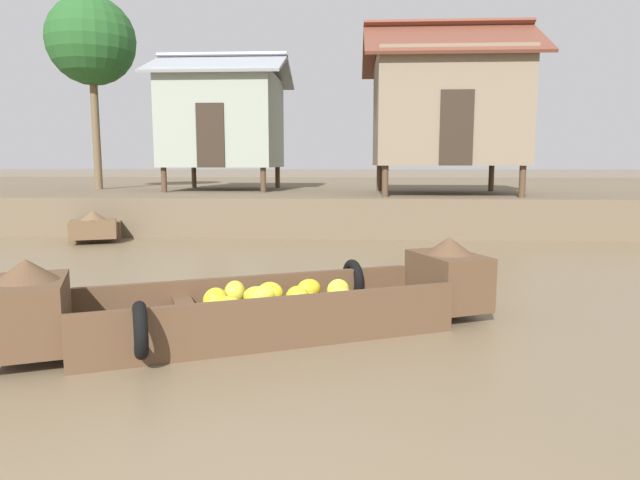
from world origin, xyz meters
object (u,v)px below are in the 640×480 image
(palm_tree_near, at_px, (91,42))
(stilt_house_mid_left, at_px, (445,109))
(banana_boat, at_px, (266,303))
(cargo_boat_upstream, at_px, (99,224))
(stilt_house_left, at_px, (224,120))

(palm_tree_near, bearing_deg, stilt_house_mid_left, -11.36)
(banana_boat, xyz_separation_m, cargo_boat_upstream, (-5.67, 8.31, -0.08))
(stilt_house_mid_left, distance_m, palm_tree_near, 11.17)
(cargo_boat_upstream, bearing_deg, banana_boat, -55.72)
(cargo_boat_upstream, relative_size, stilt_house_mid_left, 0.96)
(cargo_boat_upstream, distance_m, palm_tree_near, 6.70)
(banana_boat, height_order, stilt_house_mid_left, stilt_house_mid_left)
(stilt_house_left, distance_m, palm_tree_near, 4.86)
(banana_boat, height_order, stilt_house_left, stilt_house_left)
(banana_boat, bearing_deg, stilt_house_mid_left, 70.95)
(stilt_house_left, bearing_deg, cargo_boat_upstream, -125.89)
(stilt_house_left, xyz_separation_m, stilt_house_mid_left, (6.51, -1.99, 0.11))
(banana_boat, height_order, cargo_boat_upstream, banana_boat)
(palm_tree_near, bearing_deg, stilt_house_left, -2.26)
(cargo_boat_upstream, distance_m, stilt_house_left, 5.23)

